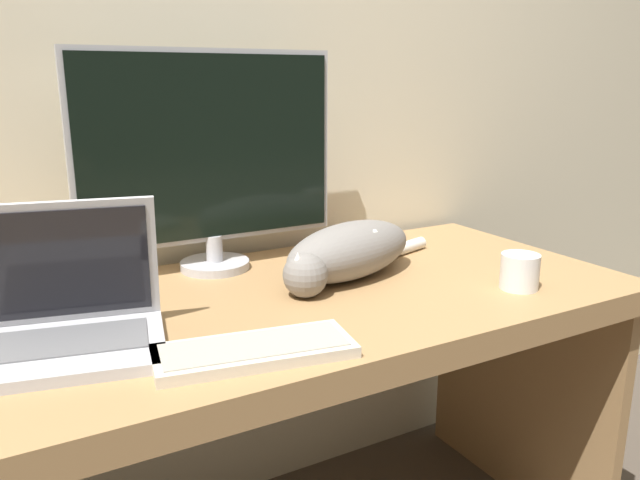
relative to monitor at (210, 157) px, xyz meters
name	(u,v)px	position (x,y,z in m)	size (l,w,h in m)	color
wall_back	(176,35)	(-0.02, 0.15, 0.28)	(6.40, 0.06, 2.60)	beige
desk	(253,365)	(-0.02, -0.27, -0.42)	(1.74, 0.72, 0.74)	#A37A4C
monitor	(210,157)	(0.00, 0.00, 0.00)	(0.64, 0.17, 0.52)	#B2B2B7
laptop	(69,321)	(-0.38, -0.32, -0.23)	(0.36, 0.31, 0.26)	#B7B7BC
external_keyboard	(254,350)	(-0.12, -0.51, -0.27)	(0.35, 0.19, 0.02)	beige
cat	(348,251)	(0.25, -0.23, -0.21)	(0.52, 0.27, 0.13)	gray
coffee_mug	(520,271)	(0.54, -0.48, -0.24)	(0.09, 0.09, 0.08)	white
small_toy	(341,241)	(0.37, 0.01, -0.26)	(0.04, 0.04, 0.04)	red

